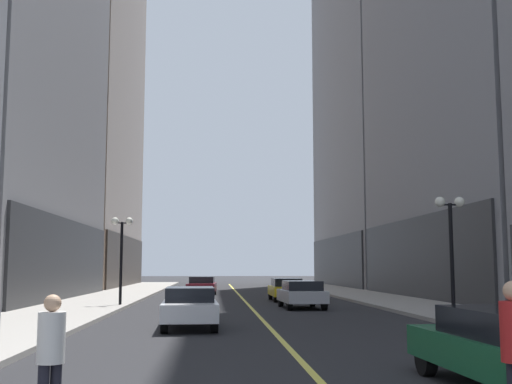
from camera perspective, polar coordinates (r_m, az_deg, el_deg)
name	(u,v)px	position (r m, az deg, el deg)	size (l,w,h in m)	color
ground_plane	(244,300)	(38.87, -1.13, -9.71)	(200.00, 200.00, 0.00)	#262628
sidewalk_left	(106,299)	(39.34, -13.39, -9.39)	(4.50, 78.00, 0.15)	#9E9991
sidewalk_right	(377,298)	(40.12, 10.89, -9.40)	(4.50, 78.00, 0.15)	#9E9991
lane_centre_stripe	(244,300)	(38.87, -1.13, -9.71)	(0.16, 70.00, 0.01)	#E5D64C
building_right_far	(393,23)	(71.46, 12.24, 14.74)	(13.48, 26.00, 56.22)	gray
car_green	(512,346)	(11.16, 22.17, -12.79)	(2.02, 4.54, 1.32)	#196038
car_white	(190,306)	(20.92, -6.01, -10.22)	(1.88, 4.14, 1.32)	silver
car_silver	(302,293)	(30.77, 4.15, -9.13)	(2.00, 4.09, 1.32)	#B7B7BC
car_yellow	(286,289)	(37.45, 2.73, -8.72)	(1.79, 4.44, 1.32)	yellow
car_maroon	(202,285)	(44.16, -4.91, -8.40)	(2.06, 4.38, 1.32)	maroon
pedestrian_in_white_shirt	(51,351)	(8.44, -18.06, -13.47)	(0.48, 0.48, 1.64)	black
street_lamp_left_far	(122,241)	(31.95, -12.06, -4.36)	(1.06, 0.36, 4.43)	black
street_lamp_right_mid	(451,230)	(23.04, 17.20, -3.32)	(1.06, 0.36, 4.43)	black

